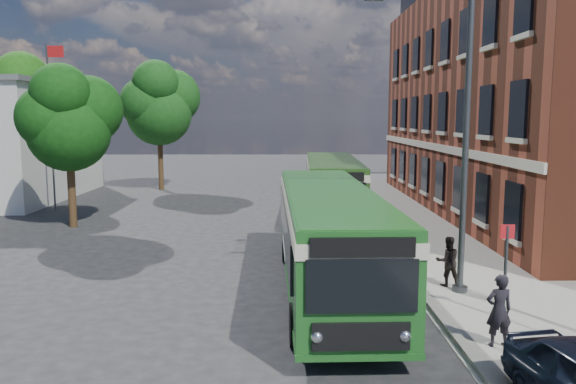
{
  "coord_description": "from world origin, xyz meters",
  "views": [
    {
      "loc": [
        0.13,
        -17.63,
        5.13
      ],
      "look_at": [
        0.29,
        4.31,
        2.2
      ],
      "focal_mm": 35.0,
      "sensor_mm": 36.0,
      "label": 1
    }
  ],
  "objects": [
    {
      "name": "ground",
      "position": [
        0.0,
        0.0,
        0.0
      ],
      "size": [
        120.0,
        120.0,
        0.0
      ],
      "primitive_type": "plane",
      "color": "#252527",
      "rests_on": "ground"
    },
    {
      "name": "pavement",
      "position": [
        7.0,
        8.0,
        0.07
      ],
      "size": [
        6.0,
        48.0,
        0.15
      ],
      "primitive_type": "cube",
      "color": "gray",
      "rests_on": "ground"
    },
    {
      "name": "kerb_line",
      "position": [
        3.95,
        8.0,
        0.01
      ],
      "size": [
        0.12,
        48.0,
        0.01
      ],
      "primitive_type": "cube",
      "color": "beige",
      "rests_on": "ground"
    },
    {
      "name": "brick_office",
      "position": [
        14.0,
        12.0,
        6.97
      ],
      "size": [
        12.1,
        26.0,
        14.2
      ],
      "color": "brown",
      "rests_on": "ground"
    },
    {
      "name": "flagpole",
      "position": [
        -12.45,
        13.0,
        4.94
      ],
      "size": [
        0.95,
        0.1,
        9.0
      ],
      "color": "#3C3E41",
      "rests_on": "ground"
    },
    {
      "name": "street_lamp",
      "position": [
        4.84,
        -2.0,
        4.79
      ],
      "size": [
        2.96,
        2.38,
        9.0
      ],
      "color": "#3C3E41",
      "rests_on": "ground"
    },
    {
      "name": "bus_stop_sign",
      "position": [
        5.6,
        -4.2,
        1.51
      ],
      "size": [
        0.35,
        0.08,
        2.52
      ],
      "color": "#3C3E41",
      "rests_on": "ground"
    },
    {
      "name": "bus_front",
      "position": [
        1.45,
        -1.27,
        1.83
      ],
      "size": [
        2.9,
        12.34,
        3.02
      ],
      "color": "#1F5D20",
      "rests_on": "ground"
    },
    {
      "name": "bus_rear",
      "position": [
        2.62,
        10.86,
        1.83
      ],
      "size": [
        2.96,
        11.39,
        3.02
      ],
      "color": "#264C1A",
      "rests_on": "ground"
    },
    {
      "name": "pedestrian_a",
      "position": [
        4.81,
        -5.91,
        0.96
      ],
      "size": [
        0.63,
        0.45,
        1.62
      ],
      "primitive_type": "imported",
      "rotation": [
        0.0,
        0.0,
        3.25
      ],
      "color": "black",
      "rests_on": "pavement"
    },
    {
      "name": "pedestrian_b",
      "position": [
        4.99,
        -1.45,
        0.9
      ],
      "size": [
        0.74,
        0.58,
        1.49
      ],
      "primitive_type": "imported",
      "rotation": [
        0.0,
        0.0,
        3.17
      ],
      "color": "black",
      "rests_on": "pavement"
    },
    {
      "name": "tree_left",
      "position": [
        -9.74,
        8.37,
        5.1
      ],
      "size": [
        4.46,
        4.24,
        7.52
      ],
      "color": "#3D2A16",
      "rests_on": "ground"
    },
    {
      "name": "tree_mid",
      "position": [
        -14.34,
        14.83,
        5.93
      ],
      "size": [
        5.18,
        4.92,
        8.74
      ],
      "color": "#3D2A16",
      "rests_on": "ground"
    },
    {
      "name": "tree_right",
      "position": [
        -8.55,
        22.05,
        6.12
      ],
      "size": [
        5.34,
        5.08,
        9.01
      ],
      "color": "#3D2A16",
      "rests_on": "ground"
    }
  ]
}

